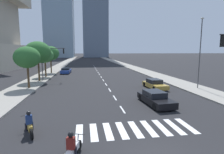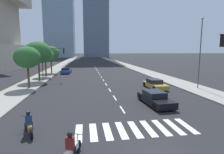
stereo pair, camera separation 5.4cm
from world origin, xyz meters
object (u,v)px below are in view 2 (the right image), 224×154
motorcycle_lead (29,125)px  traffic_signal_far (51,57)px  street_tree_fourth (51,53)px  street_tree_second (38,52)px  sedan_blue_0 (66,71)px  street_lamp_east (200,49)px  street_tree_third (45,56)px  sedan_gold_1 (155,84)px  motorcycle_trailing (71,150)px  sedan_black_2 (155,98)px  street_tree_nearest (27,57)px

motorcycle_lead → traffic_signal_far: traffic_signal_far is taller
street_tree_fourth → street_tree_second: bearing=-90.0°
motorcycle_lead → sedan_blue_0: (-0.82, 30.83, 0.01)m
street_lamp_east → street_tree_third: size_ratio=1.67×
motorcycle_lead → sedan_blue_0: 30.84m
street_lamp_east → street_tree_third: (-22.35, 14.44, -1.13)m
sedan_gold_1 → street_tree_fourth: size_ratio=0.77×
sedan_blue_0 → street_lamp_east: bearing=-133.9°
motorcycle_trailing → street_lamp_east: street_lamp_east is taller
traffic_signal_far → street_tree_third: (-1.82, 4.40, 0.12)m
motorcycle_lead → street_tree_fourth: street_tree_fourth is taller
sedan_gold_1 → motorcycle_lead: bearing=-51.8°
motorcycle_trailing → street_tree_third: size_ratio=0.39×
sedan_black_2 → motorcycle_lead: bearing=-68.9°
street_tree_nearest → street_tree_second: (-0.00, 5.73, 0.63)m
traffic_signal_far → street_lamp_east: (20.53, -10.05, 1.26)m
motorcycle_lead → sedan_gold_1: (12.80, 11.86, -0.01)m
motorcycle_lead → sedan_blue_0: motorcycle_lead is taller
street_tree_nearest → street_tree_second: bearing=90.0°
sedan_blue_0 → street_tree_second: (-3.22, -10.99, 4.25)m
street_tree_third → sedan_blue_0: bearing=61.1°
motorcycle_lead → sedan_black_2: motorcycle_lead is taller
street_lamp_east → traffic_signal_far: bearing=153.9°
motorcycle_lead → sedan_gold_1: motorcycle_lead is taller
traffic_signal_far → street_tree_second: size_ratio=0.89×
street_tree_third → street_tree_fourth: 6.02m
sedan_black_2 → street_tree_second: bearing=-141.5°
traffic_signal_far → street_tree_third: 4.76m
street_tree_nearest → traffic_signal_far: bearing=74.3°
sedan_black_2 → street_tree_second: 21.02m
motorcycle_trailing → street_tree_second: (-6.79, 23.06, 4.25)m
sedan_black_2 → street_tree_nearest: 17.23m
street_tree_fourth → street_lamp_east: bearing=-42.5°
motorcycle_lead → street_tree_fourth: (-4.04, 31.00, 3.95)m
sedan_black_2 → street_tree_fourth: 30.00m
street_tree_third → street_tree_nearest: bearing=-90.0°
street_lamp_east → street_tree_fourth: bearing=137.5°
street_tree_second → sedan_blue_0: bearing=73.7°
street_tree_third → street_tree_second: bearing=-90.0°
street_tree_third → street_tree_fourth: (0.00, 6.01, 0.34)m
street_lamp_east → street_tree_second: street_lamp_east is taller
sedan_blue_0 → sedan_gold_1: size_ratio=1.06×
street_tree_nearest → street_tree_third: size_ratio=1.01×
sedan_gold_1 → street_tree_second: 19.11m
sedan_gold_1 → street_tree_nearest: 17.37m
street_lamp_east → street_tree_second: bearing=157.4°
street_lamp_east → street_tree_third: bearing=147.1°
sedan_black_2 → traffic_signal_far: traffic_signal_far is taller
motorcycle_lead → street_lamp_east: 21.66m
sedan_gold_1 → street_lamp_east: bearing=71.9°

